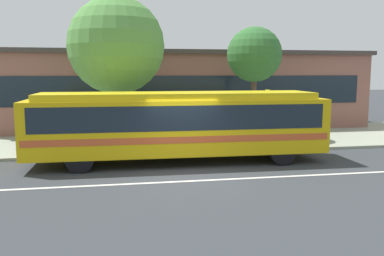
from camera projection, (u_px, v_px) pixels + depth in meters
The scene contains 10 objects.
ground_plane at pixel (187, 175), 13.94m from camera, with size 120.00×120.00×0.00m, color #33363A.
sidewalk_slab at pixel (163, 139), 21.10m from camera, with size 60.00×8.00×0.12m, color #979D87.
lane_stripe_center at pixel (191, 181), 13.16m from camera, with size 56.00×0.16×0.01m, color silver.
transit_bus at pixel (178, 122), 15.69m from camera, with size 11.16×2.68×2.67m.
pedestrian_waiting_near_sign at pixel (118, 126), 18.05m from camera, with size 0.47×0.47×1.66m.
pedestrian_walking_along_curb at pixel (271, 122), 19.61m from camera, with size 0.41×0.41×1.64m.
bus_stop_sign at pixel (267, 110), 18.51m from camera, with size 0.08×0.44×2.54m.
street_tree_near_stop at pixel (116, 46), 18.70m from camera, with size 4.38×4.38×6.68m.
street_tree_mid_block at pixel (254, 55), 20.60m from camera, with size 2.73×2.73×5.55m.
station_building at pixel (178, 89), 26.76m from camera, with size 22.39×8.49×4.67m.
Camera 1 is at (-2.29, -13.41, 3.44)m, focal length 38.80 mm.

